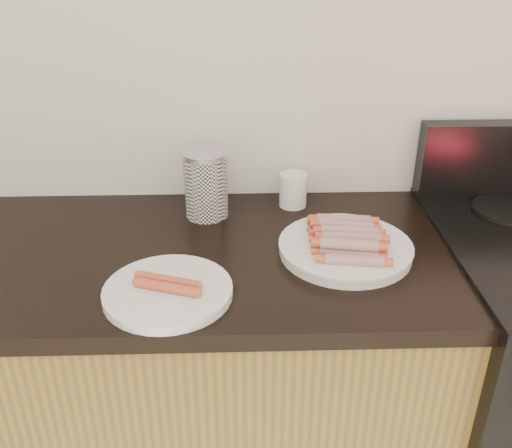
{
  "coord_description": "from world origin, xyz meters",
  "views": [
    {
      "loc": [
        -0.08,
        0.55,
        1.56
      ],
      "look_at": [
        -0.05,
        1.62,
        1.0
      ],
      "focal_mm": 40.0,
      "sensor_mm": 36.0,
      "label": 1
    }
  ],
  "objects_px": {
    "side_plate": "(168,292)",
    "main_plate": "(345,250)",
    "mug": "(293,190)",
    "canister": "(206,184)"
  },
  "relations": [
    {
      "from": "side_plate",
      "to": "main_plate",
      "type": "bearing_deg",
      "value": 21.93
    },
    {
      "from": "side_plate",
      "to": "mug",
      "type": "relative_size",
      "value": 2.92
    },
    {
      "from": "canister",
      "to": "side_plate",
      "type": "bearing_deg",
      "value": -99.92
    },
    {
      "from": "main_plate",
      "to": "canister",
      "type": "bearing_deg",
      "value": 147.56
    },
    {
      "from": "side_plate",
      "to": "canister",
      "type": "distance_m",
      "value": 0.37
    },
    {
      "from": "main_plate",
      "to": "mug",
      "type": "height_order",
      "value": "mug"
    },
    {
      "from": "main_plate",
      "to": "side_plate",
      "type": "height_order",
      "value": "main_plate"
    },
    {
      "from": "side_plate",
      "to": "canister",
      "type": "height_order",
      "value": "canister"
    },
    {
      "from": "main_plate",
      "to": "canister",
      "type": "distance_m",
      "value": 0.39
    },
    {
      "from": "main_plate",
      "to": "mug",
      "type": "xyz_separation_m",
      "value": [
        -0.1,
        0.25,
        0.03
      ]
    }
  ]
}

